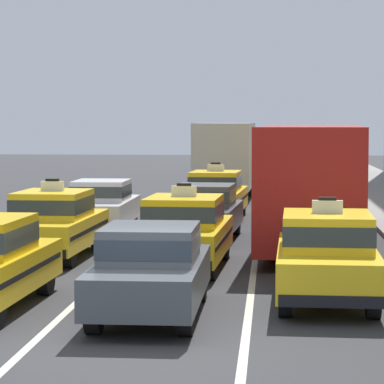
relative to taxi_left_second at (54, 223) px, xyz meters
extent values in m
plane|color=#353538|center=(3.31, -8.64, -0.88)|extent=(160.00, 160.00, 0.00)
cube|color=silver|center=(1.71, 11.36, -0.87)|extent=(0.14, 80.00, 0.01)
cube|color=silver|center=(4.91, 11.36, -0.87)|extent=(0.14, 80.00, 0.01)
cylinder|color=black|center=(0.95, -4.82, -0.56)|extent=(0.26, 0.65, 0.64)
cube|color=black|center=(0.23, -4.12, -0.46)|extent=(1.71, 0.19, 0.20)
cylinder|color=black|center=(-0.69, 1.60, -0.56)|extent=(0.26, 0.65, 0.64)
cylinder|color=black|center=(0.79, 1.56, -0.56)|extent=(0.26, 0.65, 0.64)
cylinder|color=black|center=(-0.78, -1.46, -0.56)|extent=(0.26, 0.65, 0.64)
cylinder|color=black|center=(0.69, -1.50, -0.56)|extent=(0.26, 0.65, 0.64)
cube|color=yellow|center=(0.00, 0.05, -0.21)|extent=(1.93, 4.55, 0.70)
cube|color=black|center=(0.00, 0.05, -0.16)|extent=(1.94, 4.19, 0.10)
cube|color=yellow|center=(0.00, -0.10, 0.46)|extent=(1.66, 2.15, 0.64)
cube|color=#2D3842|center=(0.00, -0.10, 0.46)|extent=(1.68, 2.17, 0.35)
cube|color=white|center=(0.00, -0.10, 0.90)|extent=(0.56, 0.14, 0.24)
cube|color=black|center=(0.00, -0.10, 1.05)|extent=(0.32, 0.12, 0.06)
cube|color=black|center=(0.07, 2.26, -0.46)|extent=(1.71, 0.19, 0.20)
cube|color=black|center=(-0.06, -2.16, -0.46)|extent=(1.71, 0.19, 0.20)
cylinder|color=black|center=(-0.54, 6.89, -0.56)|extent=(0.24, 0.64, 0.64)
cylinder|color=black|center=(0.91, 6.90, -0.56)|extent=(0.24, 0.64, 0.64)
cylinder|color=black|center=(-0.52, 4.05, -0.56)|extent=(0.24, 0.64, 0.64)
cylinder|color=black|center=(0.92, 4.06, -0.56)|extent=(0.24, 0.64, 0.64)
cube|color=silver|center=(0.19, 5.48, -0.23)|extent=(1.78, 4.31, 0.66)
cube|color=silver|center=(0.19, 5.38, 0.40)|extent=(1.57, 1.91, 0.60)
cube|color=#2D3842|center=(0.19, 5.38, 0.40)|extent=(1.59, 1.93, 0.33)
cylinder|color=black|center=(2.53, -5.24, -0.56)|extent=(0.24, 0.64, 0.64)
cylinder|color=black|center=(3.97, -5.24, -0.56)|extent=(0.24, 0.64, 0.64)
cylinder|color=black|center=(2.52, -8.08, -0.56)|extent=(0.24, 0.64, 0.64)
cylinder|color=black|center=(3.97, -8.08, -0.56)|extent=(0.24, 0.64, 0.64)
cube|color=#4C5156|center=(3.25, -6.66, -0.23)|extent=(1.76, 4.30, 0.66)
cube|color=#4C5156|center=(3.25, -6.76, 0.40)|extent=(1.56, 1.90, 0.60)
cube|color=#2D3842|center=(3.25, -6.76, 0.40)|extent=(1.58, 1.92, 0.33)
cylinder|color=black|center=(2.67, 0.21, -0.56)|extent=(0.27, 0.65, 0.64)
cylinder|color=black|center=(4.14, 0.14, -0.56)|extent=(0.27, 0.65, 0.64)
cylinder|color=black|center=(2.54, -2.85, -0.56)|extent=(0.27, 0.65, 0.64)
cylinder|color=black|center=(4.01, -2.92, -0.56)|extent=(0.27, 0.65, 0.64)
cube|color=yellow|center=(3.34, -1.36, -0.21)|extent=(1.99, 4.57, 0.70)
cube|color=black|center=(3.34, -1.36, -0.16)|extent=(2.00, 4.21, 0.10)
cube|color=yellow|center=(3.33, -1.50, 0.46)|extent=(1.69, 2.17, 0.64)
cube|color=#2D3842|center=(3.33, -1.50, 0.46)|extent=(1.71, 2.19, 0.35)
cube|color=white|center=(3.33, -1.50, 0.90)|extent=(0.56, 0.14, 0.24)
cube|color=black|center=(3.33, -1.50, 1.05)|extent=(0.32, 0.12, 0.06)
cube|color=black|center=(3.44, 0.85, -0.46)|extent=(1.71, 0.21, 0.20)
cube|color=black|center=(3.25, -3.56, -0.46)|extent=(1.71, 0.21, 0.20)
cylinder|color=black|center=(2.80, 5.30, -0.56)|extent=(0.28, 0.65, 0.64)
cylinder|color=black|center=(4.24, 5.22, -0.56)|extent=(0.28, 0.65, 0.64)
cylinder|color=black|center=(2.64, 2.47, -0.56)|extent=(0.28, 0.65, 0.64)
cylinder|color=black|center=(4.08, 2.39, -0.56)|extent=(0.28, 0.65, 0.64)
cube|color=#4C5156|center=(3.44, 3.84, -0.23)|extent=(2.01, 4.40, 0.66)
cube|color=#4C5156|center=(3.43, 3.75, 0.40)|extent=(1.67, 1.99, 0.60)
cube|color=#2D3842|center=(3.43, 3.75, 0.40)|extent=(1.69, 2.01, 0.33)
cylinder|color=black|center=(2.77, 11.00, -0.56)|extent=(0.28, 0.65, 0.64)
cylinder|color=black|center=(4.24, 10.92, -0.56)|extent=(0.28, 0.65, 0.64)
cylinder|color=black|center=(2.59, 7.95, -0.56)|extent=(0.28, 0.65, 0.64)
cylinder|color=black|center=(4.06, 7.86, -0.56)|extent=(0.28, 0.65, 0.64)
cube|color=yellow|center=(3.42, 9.43, -0.21)|extent=(2.06, 4.60, 0.70)
cube|color=black|center=(3.42, 9.43, -0.16)|extent=(2.06, 4.24, 0.10)
cube|color=yellow|center=(3.41, 9.28, 0.46)|extent=(1.72, 2.19, 0.64)
cube|color=#2D3842|center=(3.41, 9.28, 0.46)|extent=(1.74, 2.21, 0.35)
cube|color=white|center=(3.41, 9.28, 0.90)|extent=(0.57, 0.15, 0.24)
cube|color=black|center=(3.41, 9.28, 1.05)|extent=(0.33, 0.13, 0.06)
cube|color=black|center=(3.54, 11.64, -0.46)|extent=(1.72, 0.24, 0.20)
cube|color=black|center=(3.29, 7.23, -0.46)|extent=(1.72, 0.24, 0.20)
cylinder|color=black|center=(2.44, 19.43, -0.56)|extent=(0.26, 0.65, 0.64)
cylinder|color=black|center=(4.34, 19.38, -0.56)|extent=(0.26, 0.65, 0.64)
cylinder|color=black|center=(2.33, 15.53, -0.56)|extent=(0.26, 0.65, 0.64)
cylinder|color=black|center=(4.23, 15.48, -0.56)|extent=(0.26, 0.65, 0.64)
cube|color=black|center=(3.42, 20.38, 0.49)|extent=(2.16, 2.26, 2.10)
cube|color=#2D3842|center=(3.45, 21.45, 0.79)|extent=(1.93, 0.11, 0.76)
cube|color=beige|center=(3.33, 17.12, 1.04)|extent=(2.45, 5.26, 2.70)
cylinder|color=black|center=(2.80, 26.85, -0.56)|extent=(0.29, 0.66, 0.64)
cylinder|color=black|center=(4.24, 26.74, -0.56)|extent=(0.29, 0.66, 0.64)
cylinder|color=black|center=(2.59, 24.02, -0.56)|extent=(0.29, 0.66, 0.64)
cylinder|color=black|center=(4.03, 23.91, -0.56)|extent=(0.29, 0.66, 0.64)
cube|color=#4C5156|center=(3.42, 25.38, -0.23)|extent=(2.07, 4.42, 0.66)
cube|color=#4C5156|center=(3.41, 25.28, 0.40)|extent=(1.70, 2.01, 0.60)
cube|color=#2D3842|center=(3.41, 25.28, 0.40)|extent=(1.72, 2.03, 0.33)
cylinder|color=black|center=(5.62, -3.45, -0.56)|extent=(0.26, 0.65, 0.64)
cylinder|color=black|center=(7.10, -3.49, -0.56)|extent=(0.26, 0.65, 0.64)
cylinder|color=black|center=(5.55, -6.51, -0.56)|extent=(0.26, 0.65, 0.64)
cylinder|color=black|center=(7.02, -6.55, -0.56)|extent=(0.26, 0.65, 0.64)
cube|color=yellow|center=(6.32, -5.00, -0.21)|extent=(1.91, 4.54, 0.70)
cube|color=black|center=(6.32, -5.00, -0.16)|extent=(1.92, 4.18, 0.10)
cube|color=yellow|center=(6.32, -5.15, 0.46)|extent=(1.65, 2.14, 0.64)
cube|color=#2D3842|center=(6.32, -5.15, 0.46)|extent=(1.67, 2.16, 0.35)
cube|color=white|center=(6.32, -5.15, 0.90)|extent=(0.56, 0.13, 0.24)
cube|color=black|center=(6.32, -5.15, 1.05)|extent=(0.32, 0.12, 0.06)
cube|color=black|center=(6.38, -2.79, -0.46)|extent=(1.71, 0.18, 0.20)
cube|color=black|center=(6.27, -7.21, -0.46)|extent=(1.71, 0.18, 0.20)
cylinder|color=black|center=(5.66, 6.90, -0.56)|extent=(0.28, 0.65, 0.64)
cylinder|color=black|center=(7.66, 6.78, -0.56)|extent=(0.28, 0.65, 0.64)
cylinder|color=black|center=(5.25, 0.20, -0.56)|extent=(0.28, 0.65, 0.64)
cylinder|color=black|center=(7.24, 0.07, -0.56)|extent=(0.28, 0.65, 0.64)
cube|color=#B21E19|center=(6.45, 3.49, 0.89)|extent=(3.19, 11.33, 2.90)
cube|color=#2D3842|center=(6.45, 3.49, 1.14)|extent=(3.18, 10.89, 0.84)
cube|color=black|center=(6.80, 9.03, 2.09)|extent=(2.13, 0.21, 0.36)
cylinder|color=black|center=(5.85, 14.45, -0.56)|extent=(0.26, 0.65, 0.64)
cylinder|color=black|center=(7.33, 14.39, -0.56)|extent=(0.26, 0.65, 0.64)
cylinder|color=black|center=(5.74, 11.39, -0.56)|extent=(0.26, 0.65, 0.64)
cylinder|color=black|center=(7.22, 11.34, -0.56)|extent=(0.26, 0.65, 0.64)
cube|color=yellow|center=(6.54, 12.89, -0.21)|extent=(1.96, 4.56, 0.70)
cube|color=black|center=(6.54, 12.89, -0.16)|extent=(1.97, 4.20, 0.10)
cube|color=yellow|center=(6.53, 12.74, 0.46)|extent=(1.68, 2.16, 0.64)
cube|color=#2D3842|center=(6.53, 12.74, 0.46)|extent=(1.70, 2.18, 0.35)
cube|color=white|center=(6.53, 12.74, 0.90)|extent=(0.56, 0.14, 0.24)
cube|color=black|center=(6.53, 12.74, 1.05)|extent=(0.32, 0.12, 0.06)
cube|color=black|center=(6.62, 15.10, -0.46)|extent=(1.71, 0.20, 0.20)
cube|color=black|center=(6.45, 10.68, -0.46)|extent=(1.71, 0.20, 0.20)
camera|label=1|loc=(5.29, -22.51, 2.47)|focal=88.18mm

